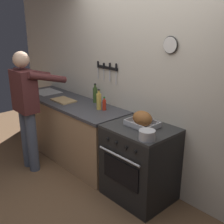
% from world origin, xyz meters
% --- Properties ---
extents(ground_plane, '(8.00, 8.00, 0.00)m').
position_xyz_m(ground_plane, '(0.00, 0.00, 0.00)').
color(ground_plane, brown).
extents(wall_back, '(6.00, 0.13, 2.60)m').
position_xyz_m(wall_back, '(0.00, 1.35, 1.30)').
color(wall_back, beige).
rests_on(wall_back, ground).
extents(counter_block, '(2.03, 0.65, 0.90)m').
position_xyz_m(counter_block, '(-1.21, 0.99, 0.46)').
color(counter_block, tan).
rests_on(counter_block, ground).
extents(stove, '(0.76, 0.67, 0.90)m').
position_xyz_m(stove, '(0.22, 0.99, 0.45)').
color(stove, black).
rests_on(stove, ground).
extents(person_cook, '(0.51, 0.63, 1.66)m').
position_xyz_m(person_cook, '(-1.29, 0.37, 0.95)').
color(person_cook, '#4C566B').
rests_on(person_cook, ground).
extents(roasting_pan, '(0.35, 0.26, 0.18)m').
position_xyz_m(roasting_pan, '(0.21, 1.02, 0.98)').
color(roasting_pan, '#B7B7BC').
rests_on(roasting_pan, stove).
extents(saucepan, '(0.17, 0.17, 0.10)m').
position_xyz_m(saucepan, '(0.48, 0.78, 0.95)').
color(saucepan, '#B7B7BC').
rests_on(saucepan, stove).
extents(cutting_board, '(0.36, 0.24, 0.02)m').
position_xyz_m(cutting_board, '(-1.24, 0.92, 0.91)').
color(cutting_board, tan).
rests_on(cutting_board, counter_block).
extents(bottle_hot_sauce, '(0.05, 0.05, 0.18)m').
position_xyz_m(bottle_hot_sauce, '(-0.52, 1.08, 0.97)').
color(bottle_hot_sauce, red).
rests_on(bottle_hot_sauce, counter_block).
extents(bottle_olive_oil, '(0.06, 0.06, 0.28)m').
position_xyz_m(bottle_olive_oil, '(-0.87, 1.22, 1.02)').
color(bottle_olive_oil, '#385623').
rests_on(bottle_olive_oil, counter_block).
extents(bottle_cooking_oil, '(0.07, 0.07, 0.27)m').
position_xyz_m(bottle_cooking_oil, '(-0.59, 1.05, 1.01)').
color(bottle_cooking_oil, gold).
rests_on(bottle_cooking_oil, counter_block).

